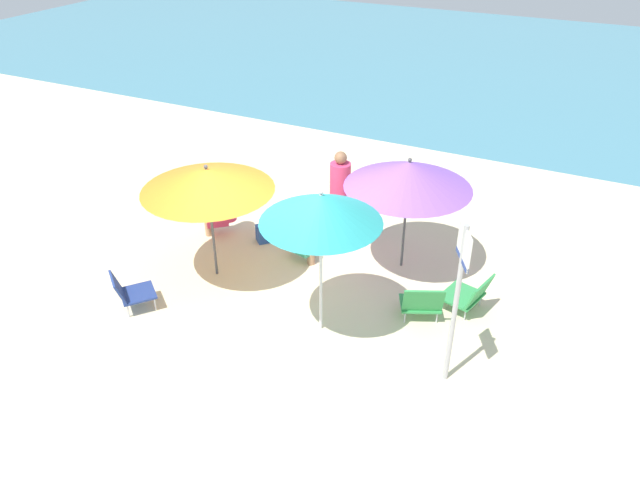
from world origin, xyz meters
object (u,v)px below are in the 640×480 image
Objects in this scene: beach_chair_a at (130,291)px; person_b at (224,208)px; umbrella_orange at (207,179)px; person_c at (297,232)px; person_d at (340,197)px; beach_bag at (262,234)px; warning_sign at (459,284)px; person_a at (359,205)px; beach_chair_b at (469,294)px; umbrella_teal at (321,209)px; umbrella_purple at (409,175)px; beach_chair_c at (422,302)px.

person_b reaches higher than beach_chair_a.
umbrella_orange is 2.01× the size of person_b.
person_c is at bearing 5.06° from beach_chair_a.
person_c is 0.97m from person_d.
warning_sign is at bearing -26.32° from beach_bag.
person_a is 0.95× the size of person_b.
beach_chair_a is 1.02× the size of beach_chair_b.
umbrella_orange is 2.69× the size of beach_chair_a.
beach_chair_b is (1.69, 1.26, -1.57)m from umbrella_teal.
person_b is (-0.56, 1.10, -1.12)m from umbrella_orange.
umbrella_purple is 2.00m from person_c.
beach_chair_a is (-3.07, -2.72, -1.27)m from umbrella_purple.
person_d reaches higher than person_b.
umbrella_teal is 2.28m from person_c.
person_b reaches higher than beach_bag.
person_d reaches higher than person_c.
beach_chair_b is 2.70m from person_d.
umbrella_purple is 2.01× the size of person_c.
beach_chair_b is at bearing 146.66° from person_a.
beach_bag is at bearing -172.03° from umbrella_purple.
umbrella_orange is 1.86m from beach_bag.
umbrella_orange is at bearing 14.31° from beach_chair_a.
umbrella_teal is 2.20× the size of person_b.
person_d is at bearing 27.16° from beach_chair_c.
person_a reaches higher than beach_bag.
person_a is 0.59m from person_d.
umbrella_purple is at bearing 143.04° from person_a.
beach_chair_c is (3.18, 0.27, -1.30)m from umbrella_orange.
person_c is 3.28× the size of beach_bag.
umbrella_purple is 6.58× the size of beach_bag.
warning_sign is (4.37, -1.77, 0.93)m from person_b.
beach_chair_b is 0.44× the size of person_d.
beach_chair_b is (1.22, -0.69, -1.29)m from umbrella_purple.
beach_chair_b is 4.29m from person_b.
beach_chair_b is 0.73× the size of person_b.
warning_sign is (4.39, 0.59, 1.11)m from beach_chair_a.
umbrella_purple is at bearing 93.91° from warning_sign.
person_b is at bearing 53.21° from beach_chair_c.
person_a is 0.96× the size of person_c.
person_d is at bearing 108.14° from warning_sign.
person_b is at bearing 29.78° from person_a.
umbrella_orange reaches higher than person_a.
person_a is at bearing 102.28° from umbrella_teal.
person_c is at bearing 104.25° from person_d.
beach_chair_c is 0.45× the size of person_d.
umbrella_teal is 3.02× the size of beach_chair_b.
umbrella_purple reaches higher than beach_chair_c.
umbrella_orange is 1.67m from person_b.
umbrella_purple is at bearing -158.01° from person_d.
beach_chair_a is 3.60m from person_d.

